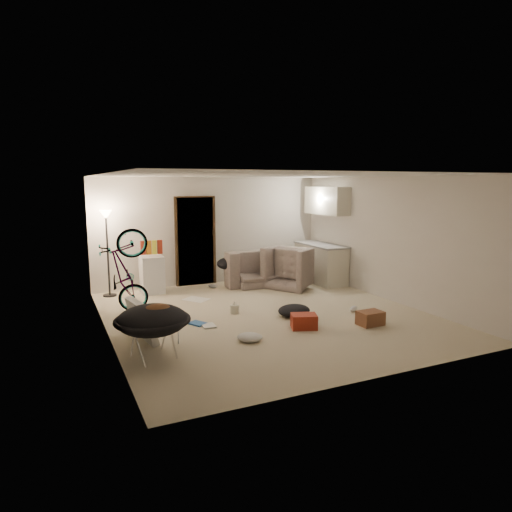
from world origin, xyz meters
name	(u,v)px	position (x,y,z in m)	size (l,w,h in m)	color
floor	(266,315)	(0.00, 0.00, -0.01)	(5.50, 6.00, 0.02)	beige
ceiling	(267,175)	(0.00, 0.00, 2.51)	(5.50, 6.00, 0.02)	white
wall_back	(211,231)	(0.00, 3.01, 1.25)	(5.50, 0.02, 2.50)	silver
wall_front	(379,279)	(0.00, -3.01, 1.25)	(5.50, 0.02, 2.50)	silver
wall_left	(104,257)	(-2.76, 0.00, 1.25)	(0.02, 6.00, 2.50)	silver
wall_right	(389,239)	(2.76, 0.00, 1.25)	(0.02, 6.00, 2.50)	silver
doorway	(195,241)	(-0.40, 2.97, 1.02)	(0.85, 0.10, 2.04)	black
door_trim	(196,242)	(-0.40, 2.94, 1.02)	(0.97, 0.04, 2.10)	#382513
floor_lamp	(107,235)	(-2.40, 2.65, 1.31)	(0.28, 0.28, 1.81)	black
kitchen_counter	(321,264)	(2.43, 2.00, 0.44)	(0.60, 1.50, 0.88)	beige
counter_top	(321,245)	(2.43, 2.00, 0.90)	(0.64, 1.54, 0.04)	gray
kitchen_uppers	(327,201)	(2.56, 2.00, 1.95)	(0.38, 1.40, 0.65)	beige
sofa	(265,270)	(1.17, 2.45, 0.31)	(2.11, 0.82, 0.62)	#343B34
armchair	(295,271)	(1.65, 1.87, 0.34)	(1.06, 0.92, 0.69)	#343B34
bicycle	(125,291)	(-2.30, 1.16, 0.42)	(0.56, 1.60, 0.84)	black
book_asset	(178,344)	(-1.85, -0.81, 0.01)	(0.14, 0.20, 0.02)	maroon
mini_fridge	(152,275)	(-1.52, 2.55, 0.40)	(0.47, 0.47, 0.81)	white
snack_box_0	(143,248)	(-1.69, 2.55, 1.00)	(0.10, 0.07, 0.30)	maroon
snack_box_1	(149,248)	(-1.57, 2.55, 1.00)	(0.10, 0.07, 0.30)	orange
snack_box_2	(154,247)	(-1.45, 2.55, 1.00)	(0.10, 0.07, 0.30)	yellow
snack_box_3	(160,247)	(-1.33, 2.55, 1.00)	(0.10, 0.07, 0.30)	maroon
saucer_chair	(153,327)	(-2.30, -1.19, 0.44)	(1.03, 1.03, 0.73)	silver
hoodie	(156,312)	(-2.25, -1.22, 0.64)	(0.48, 0.40, 0.22)	brown
sofa_drape	(228,263)	(0.22, 2.45, 0.54)	(0.56, 0.46, 0.28)	black
tv_box	(142,320)	(-2.30, -0.37, 0.30)	(0.11, 0.90, 0.59)	silver
drink_case_a	(370,318)	(1.34, -1.26, 0.12)	(0.41, 0.29, 0.24)	brown
drink_case_b	(304,321)	(0.22, -0.95, 0.12)	(0.41, 0.30, 0.24)	maroon
juicer	(235,308)	(-0.49, 0.34, 0.09)	(0.16, 0.16, 0.23)	beige
newspaper	(196,299)	(-0.82, 1.60, 0.00)	(0.38, 0.50, 0.01)	silver
book_blue	(197,323)	(-1.31, -0.01, 0.01)	(0.21, 0.28, 0.03)	#2E5FA6
book_white	(209,326)	(-1.17, -0.20, 0.01)	(0.21, 0.27, 0.03)	silver
shoe_0	(255,284)	(0.77, 2.20, 0.05)	(0.25, 0.10, 0.09)	#2E5FA6
shoe_1	(213,286)	(-0.18, 2.42, 0.04)	(0.24, 0.10, 0.09)	slate
shoe_3	(300,319)	(0.37, -0.59, 0.05)	(0.26, 0.11, 0.10)	slate
shoe_4	(353,309)	(1.58, -0.46, 0.05)	(0.27, 0.11, 0.10)	white
clothes_lump_a	(294,311)	(0.42, -0.26, 0.10)	(0.62, 0.53, 0.20)	black
clothes_lump_c	(250,337)	(-0.83, -1.14, 0.06)	(0.39, 0.33, 0.12)	silver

